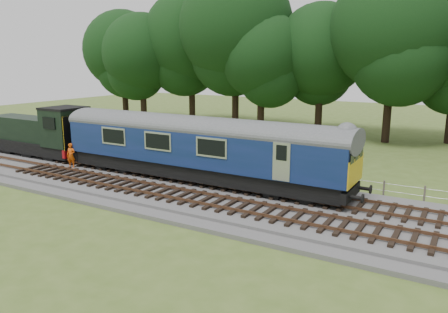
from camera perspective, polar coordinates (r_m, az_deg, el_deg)
The scene contains 9 objects.
ground at distance 21.99m, azimuth 7.48°, elevation -6.95°, with size 120.00×120.00×0.00m, color #4B6424.
ballast at distance 21.93m, azimuth 7.49°, elevation -6.52°, with size 70.00×7.00×0.35m, color #4C4C4F.
track_north at distance 23.09m, azimuth 8.87°, elevation -4.96°, with size 67.20×2.40×0.21m.
track_south at distance 20.47m, azimuth 5.75°, elevation -7.17°, with size 67.20×2.40×0.21m.
fence at distance 26.01m, azimuth 11.36°, elevation -4.02°, with size 64.00×0.12×1.00m, color #6B6054, non-canonical shape.
tree_line at distance 42.56m, azimuth 19.14°, elevation 1.94°, with size 70.00×8.00×18.00m, color black, non-canonical shape.
dmu_railcar at distance 25.20m, azimuth -3.42°, elevation 1.78°, with size 18.05×2.86×3.88m.
shunter_loco at distance 34.91m, azimuth -22.82°, elevation 2.76°, with size 8.92×2.60×3.38m.
worker at distance 30.36m, azimuth -19.36°, elevation 0.14°, with size 0.59×0.39×1.61m, color #EF550C.
Camera 1 is at (7.92, -19.18, 7.27)m, focal length 35.00 mm.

